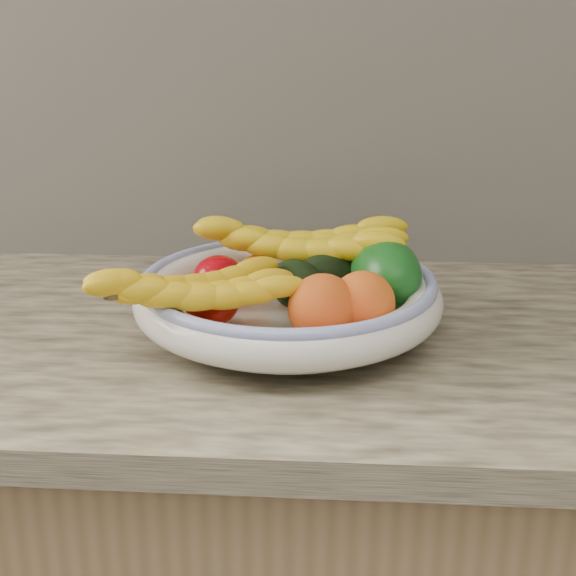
% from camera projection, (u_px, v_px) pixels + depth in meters
% --- Properties ---
extents(fruit_bowl, '(0.39, 0.39, 0.08)m').
position_uv_depth(fruit_bowl, '(288.00, 297.00, 1.02)').
color(fruit_bowl, silver).
rests_on(fruit_bowl, kitchen_counter).
extents(clementine_back_left, '(0.06, 0.06, 0.04)m').
position_uv_depth(clementine_back_left, '(257.00, 271.00, 1.10)').
color(clementine_back_left, '#FF6805').
rests_on(clementine_back_left, fruit_bowl).
extents(clementine_back_right, '(0.06, 0.06, 0.05)m').
position_uv_depth(clementine_back_right, '(309.00, 269.00, 1.10)').
color(clementine_back_right, '#E96004').
rests_on(clementine_back_right, fruit_bowl).
extents(clementine_back_mid, '(0.06, 0.06, 0.04)m').
position_uv_depth(clementine_back_mid, '(297.00, 276.00, 1.08)').
color(clementine_back_mid, orange).
rests_on(clementine_back_mid, fruit_bowl).
extents(clementine_extra, '(0.05, 0.05, 0.05)m').
position_uv_depth(clementine_extra, '(296.00, 274.00, 1.08)').
color(clementine_extra, '#F26005').
rests_on(clementine_extra, fruit_bowl).
extents(tomato_left, '(0.07, 0.07, 0.06)m').
position_uv_depth(tomato_left, '(219.00, 279.00, 1.04)').
color(tomato_left, '#A10009').
rests_on(tomato_left, fruit_bowl).
extents(tomato_near_left, '(0.07, 0.07, 0.06)m').
position_uv_depth(tomato_near_left, '(212.00, 300.00, 0.96)').
color(tomato_near_left, '#A10900').
rests_on(tomato_near_left, fruit_bowl).
extents(avocado_center, '(0.10, 0.11, 0.06)m').
position_uv_depth(avocado_center, '(297.00, 284.00, 1.01)').
color(avocado_center, black).
rests_on(avocado_center, fruit_bowl).
extents(avocado_right, '(0.12, 0.12, 0.07)m').
position_uv_depth(avocado_right, '(331.00, 274.00, 1.05)').
color(avocado_right, black).
rests_on(avocado_right, fruit_bowl).
extents(green_mango, '(0.14, 0.16, 0.11)m').
position_uv_depth(green_mango, '(385.00, 273.00, 1.02)').
color(green_mango, '#0D4911').
rests_on(green_mango, fruit_bowl).
extents(peach_front, '(0.09, 0.09, 0.08)m').
position_uv_depth(peach_front, '(323.00, 308.00, 0.93)').
color(peach_front, orange).
rests_on(peach_front, fruit_bowl).
extents(peach_right, '(0.10, 0.10, 0.08)m').
position_uv_depth(peach_right, '(363.00, 303.00, 0.94)').
color(peach_right, orange).
rests_on(peach_right, fruit_bowl).
extents(banana_bunch_back, '(0.31, 0.14, 0.09)m').
position_uv_depth(banana_bunch_back, '(299.00, 250.00, 1.07)').
color(banana_bunch_back, yellow).
rests_on(banana_bunch_back, fruit_bowl).
extents(banana_bunch_front, '(0.28, 0.21, 0.07)m').
position_uv_depth(banana_bunch_front, '(194.00, 296.00, 0.92)').
color(banana_bunch_front, yellow).
rests_on(banana_bunch_front, fruit_bowl).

